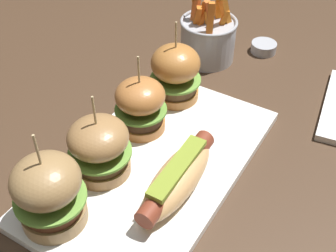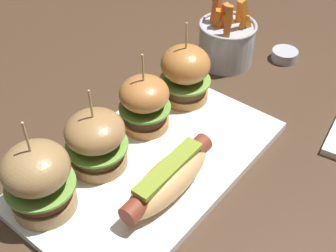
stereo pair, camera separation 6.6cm
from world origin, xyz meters
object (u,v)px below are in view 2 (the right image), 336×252
at_px(slider_far_left, 39,179).
at_px(slider_far_right, 185,73).
at_px(slider_center_left, 96,141).
at_px(slider_center_right, 145,103).
at_px(hot_dog, 169,178).
at_px(sauce_ramekin, 285,55).
at_px(fries_bucket, 226,41).
at_px(platter_main, 151,163).

distance_m(slider_far_left, slider_far_right, 0.31).
xyz_separation_m(slider_center_left, slider_center_right, (0.11, 0.00, -0.00)).
xyz_separation_m(hot_dog, sauce_ramekin, (0.42, 0.04, -0.03)).
distance_m(slider_far_left, fries_bucket, 0.46).
bearing_deg(sauce_ramekin, platter_main, 177.47).
xyz_separation_m(slider_far_left, slider_center_right, (0.21, 0.00, -0.01)).
relative_size(hot_dog, fries_bucket, 1.26).
distance_m(slider_center_left, sauce_ramekin, 0.45).
bearing_deg(slider_center_right, fries_bucket, 3.05).
distance_m(hot_dog, fries_bucket, 0.36).
height_order(slider_center_left, slider_center_right, same).
bearing_deg(sauce_ramekin, slider_center_right, 167.34).
bearing_deg(slider_far_left, slider_far_right, -0.43).
height_order(slider_far_left, fries_bucket, slider_far_left).
distance_m(hot_dog, slider_center_left, 0.12).
relative_size(platter_main, slider_center_right, 3.01).
distance_m(platter_main, slider_center_left, 0.09).
height_order(fries_bucket, sauce_ramekin, fries_bucket).
xyz_separation_m(slider_far_right, fries_bucket, (0.16, 0.02, -0.02)).
relative_size(slider_center_right, slider_far_right, 0.93).
bearing_deg(slider_center_left, slider_far_left, -179.97).
bearing_deg(slider_far_left, slider_center_left, 0.03).
distance_m(platter_main, fries_bucket, 0.32).
height_order(hot_dog, slider_center_left, slider_center_left).
bearing_deg(platter_main, hot_dog, -116.97).
relative_size(slider_center_left, fries_bucket, 0.98).
height_order(platter_main, slider_center_right, slider_center_right).
bearing_deg(hot_dog, sauce_ramekin, 5.35).
bearing_deg(slider_far_left, sauce_ramekin, -7.60).
distance_m(slider_far_left, slider_center_right, 0.21).
relative_size(slider_center_left, slider_far_right, 0.93).
height_order(slider_far_right, sauce_ramekin, slider_far_right).
relative_size(slider_far_left, sauce_ramekin, 2.90).
height_order(hot_dog, slider_far_left, slider_far_left).
height_order(slider_center_right, sauce_ramekin, slider_center_right).
xyz_separation_m(slider_center_right, fries_bucket, (0.26, 0.01, -0.01)).
height_order(slider_center_right, slider_far_right, slider_far_right).
distance_m(platter_main, slider_far_left, 0.17).
bearing_deg(slider_center_left, hot_dog, -77.90).
bearing_deg(slider_center_left, slider_far_right, -0.66).
bearing_deg(slider_far_right, hot_dog, -148.85).
xyz_separation_m(platter_main, slider_center_right, (0.05, 0.06, 0.05)).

